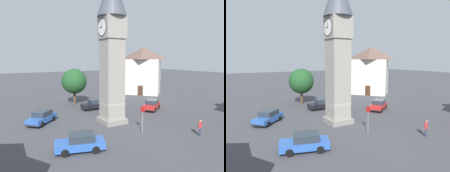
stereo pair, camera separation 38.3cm
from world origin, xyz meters
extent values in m
plane|color=#424247|center=(0.00, 0.00, 0.00)|extent=(200.00, 200.00, 0.00)
cube|color=gray|center=(0.00, 0.00, 0.30)|extent=(2.84, 2.84, 0.60)
cube|color=gray|center=(0.00, 0.00, 5.27)|extent=(2.27, 2.27, 9.35)
cube|color=gray|center=(0.00, 0.00, 11.20)|extent=(2.54, 2.54, 2.50)
cylinder|color=white|center=(0.00, 1.30, 11.20)|extent=(1.91, 0.04, 1.91)
torus|color=black|center=(0.00, 1.31, 11.20)|extent=(1.97, 0.06, 1.97)
cube|color=black|center=(0.00, 1.34, 11.41)|extent=(0.05, 0.02, 0.53)
cube|color=black|center=(0.29, 1.34, 11.20)|extent=(0.72, 0.02, 0.04)
cylinder|color=white|center=(0.00, -1.30, 11.20)|extent=(1.91, 0.04, 1.91)
torus|color=black|center=(0.00, -1.31, 11.20)|extent=(1.97, 0.06, 1.97)
cube|color=black|center=(7.12, -1.18, 0.59)|extent=(1.71, 4.10, 0.64)
cube|color=#28333D|center=(7.12, -1.33, 1.21)|extent=(1.56, 2.10, 0.64)
cylinder|color=black|center=(6.32, 0.06, 0.32)|extent=(0.22, 0.64, 0.64)
cylinder|color=black|center=(7.92, 0.05, 0.32)|extent=(0.22, 0.64, 0.64)
cylinder|color=black|center=(6.32, -2.40, 0.32)|extent=(0.22, 0.64, 0.64)
cylinder|color=black|center=(7.92, -2.41, 0.32)|extent=(0.22, 0.64, 0.64)
cube|color=black|center=(7.12, 0.84, 0.37)|extent=(1.67, 0.12, 0.16)
cube|color=#2D5BB7|center=(3.93, 7.44, 0.59)|extent=(4.12, 4.09, 0.64)
cube|color=#28333D|center=(4.03, 7.33, 1.21)|extent=(2.59, 2.58, 0.64)
cylinder|color=black|center=(2.49, 7.73, 0.32)|extent=(0.61, 0.61, 0.64)
cylinder|color=black|center=(3.61, 8.87, 0.32)|extent=(0.61, 0.61, 0.64)
cylinder|color=black|center=(4.24, 6.00, 0.32)|extent=(0.61, 0.61, 0.64)
cylinder|color=black|center=(5.36, 7.14, 0.32)|extent=(0.61, 0.61, 0.64)
cube|color=black|center=(2.48, 8.85, 0.37)|extent=(1.25, 1.27, 0.16)
cube|color=#2D5BB7|center=(-5.34, 6.30, 0.59)|extent=(2.80, 4.41, 0.64)
cube|color=#28333D|center=(-5.39, 6.16, 1.21)|extent=(2.09, 2.46, 0.64)
cylinder|color=black|center=(-5.76, 7.71, 0.32)|extent=(0.39, 0.68, 0.64)
cylinder|color=black|center=(-4.23, 7.25, 0.32)|extent=(0.39, 0.68, 0.64)
cylinder|color=black|center=(-6.46, 5.35, 0.32)|extent=(0.39, 0.68, 0.64)
cylinder|color=black|center=(-4.93, 4.90, 0.32)|extent=(0.39, 0.68, 0.64)
cube|color=black|center=(-4.77, 8.24, 0.37)|extent=(1.63, 0.59, 0.16)
cube|color=red|center=(2.29, -8.38, 0.59)|extent=(3.70, 4.35, 0.64)
cube|color=#28333D|center=(2.38, -8.51, 1.21)|extent=(2.47, 2.61, 0.64)
cylinder|color=black|center=(0.94, -7.81, 0.32)|extent=(0.54, 0.65, 0.64)
cylinder|color=black|center=(2.27, -6.91, 0.32)|extent=(0.54, 0.65, 0.64)
cylinder|color=black|center=(2.32, -9.85, 0.32)|extent=(0.54, 0.65, 0.64)
cylinder|color=black|center=(3.64, -8.96, 0.32)|extent=(0.54, 0.65, 0.64)
cube|color=black|center=(1.17, -6.71, 0.37)|extent=(1.45, 1.03, 0.16)
cylinder|color=#2D3351|center=(-8.23, -5.46, 0.41)|extent=(0.13, 0.13, 0.82)
cylinder|color=#2D3351|center=(-8.29, -5.29, 0.41)|extent=(0.13, 0.13, 0.82)
cube|color=#D13838|center=(-8.26, -5.37, 1.12)|extent=(0.32, 0.41, 0.60)
cylinder|color=#D13838|center=(-8.19, -5.60, 1.07)|extent=(0.09, 0.09, 0.60)
cylinder|color=#D13838|center=(-8.33, -5.15, 1.07)|extent=(0.09, 0.09, 0.60)
sphere|color=tan|center=(-8.26, -5.37, 1.57)|extent=(0.22, 0.22, 0.22)
sphere|color=black|center=(-8.25, -5.37, 1.59)|extent=(0.20, 0.20, 0.20)
cylinder|color=brown|center=(11.83, 0.35, 1.24)|extent=(0.44, 0.44, 2.48)
sphere|color=#1E4C23|center=(11.83, 0.35, 3.95)|extent=(4.19, 4.19, 4.19)
cube|color=silver|center=(14.77, -16.75, 3.77)|extent=(9.29, 9.17, 7.55)
pyramid|color=brown|center=(14.77, -16.75, 8.87)|extent=(9.76, 9.63, 2.64)
cube|color=#422819|center=(12.81, -14.53, 1.05)|extent=(0.88, 0.79, 2.10)
cylinder|color=gray|center=(-4.59, -0.98, 1.10)|extent=(0.07, 0.07, 2.20)
cube|color=red|center=(-4.59, -0.98, 2.50)|extent=(0.60, 0.04, 0.60)
camera|label=1|loc=(-20.76, 12.32, 7.70)|focal=32.86mm
camera|label=2|loc=(-20.96, 11.99, 7.70)|focal=32.86mm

